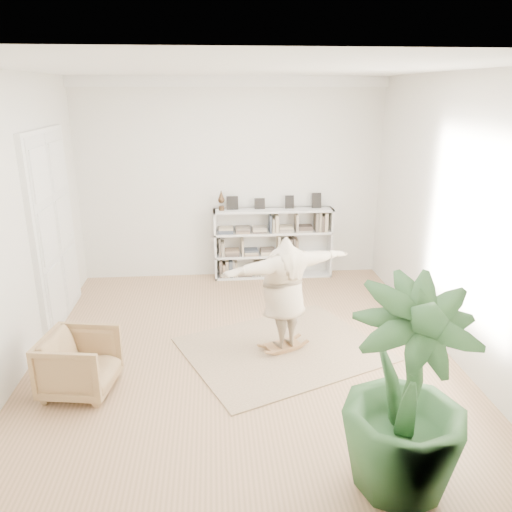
% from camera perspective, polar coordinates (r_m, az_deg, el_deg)
% --- Properties ---
extents(floor, '(6.00, 6.00, 0.00)m').
position_cam_1_polar(floor, '(6.92, -1.54, -10.68)').
color(floor, '#96724D').
rests_on(floor, ground).
extents(room_shell, '(6.00, 6.00, 6.00)m').
position_cam_1_polar(room_shell, '(8.98, -2.96, 19.32)').
color(room_shell, silver).
rests_on(room_shell, floor).
extents(doors, '(0.09, 1.78, 2.92)m').
position_cam_1_polar(doors, '(7.95, -22.09, 2.75)').
color(doors, white).
rests_on(doors, floor).
extents(bookshelf, '(2.20, 0.35, 1.64)m').
position_cam_1_polar(bookshelf, '(9.33, 1.93, 1.39)').
color(bookshelf, silver).
rests_on(bookshelf, floor).
extents(armchair, '(0.91, 0.89, 0.72)m').
position_cam_1_polar(armchair, '(6.24, -19.50, -11.48)').
color(armchair, tan).
rests_on(armchair, floor).
extents(rug, '(3.08, 2.82, 0.02)m').
position_cam_1_polar(rug, '(6.92, 3.10, -10.59)').
color(rug, tan).
rests_on(rug, floor).
extents(rocker_board, '(0.54, 0.44, 0.10)m').
position_cam_1_polar(rocker_board, '(6.90, 3.10, -10.19)').
color(rocker_board, olive).
rests_on(rocker_board, rug).
extents(person, '(1.92, 1.21, 1.52)m').
position_cam_1_polar(person, '(6.54, 3.23, -3.90)').
color(person, '#C9B496').
rests_on(person, rocker_board).
extents(houseplant, '(1.11, 1.11, 1.92)m').
position_cam_1_polar(houseplant, '(4.52, 16.84, -14.62)').
color(houseplant, '#2C562B').
rests_on(houseplant, floor).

